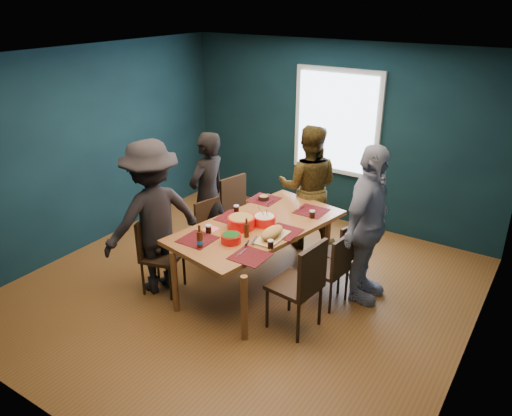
{
  "coord_description": "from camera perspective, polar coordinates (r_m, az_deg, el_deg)",
  "views": [
    {
      "loc": [
        2.93,
        -4.21,
        3.31
      ],
      "look_at": [
        0.07,
        0.19,
        1.02
      ],
      "focal_mm": 35.0,
      "sensor_mm": 36.0,
      "label": 1
    }
  ],
  "objects": [
    {
      "name": "cola_glass_b",
      "position": [
        5.3,
        1.67,
        -4.1
      ],
      "size": [
        0.07,
        0.07,
        0.09
      ],
      "color": "black",
      "rests_on": "dining_table"
    },
    {
      "name": "napkin_b",
      "position": [
        5.75,
        -5.17,
        -2.41
      ],
      "size": [
        0.15,
        0.15,
        0.0
      ],
      "primitive_type": "cube",
      "rotation": [
        0.0,
        0.0,
        -0.04
      ],
      "color": "#FF6B77",
      "rests_on": "dining_table"
    },
    {
      "name": "beer_bottle_b",
      "position": [
        5.52,
        -1.09,
        -2.51
      ],
      "size": [
        0.06,
        0.06,
        0.22
      ],
      "color": "#401A0B",
      "rests_on": "dining_table"
    },
    {
      "name": "cola_glass_d",
      "position": [
        6.14,
        -2.26,
        -0.08
      ],
      "size": [
        0.07,
        0.07,
        0.09
      ],
      "color": "black",
      "rests_on": "dining_table"
    },
    {
      "name": "napkin_c",
      "position": [
        5.17,
        -0.68,
        -5.49
      ],
      "size": [
        0.21,
        0.21,
        0.0
      ],
      "primitive_type": "cube",
      "rotation": [
        0.0,
        0.0,
        0.42
      ],
      "color": "#FF6B77",
      "rests_on": "dining_table"
    },
    {
      "name": "bowl_salad",
      "position": [
        5.74,
        -1.72,
        -1.6
      ],
      "size": [
        0.32,
        0.32,
        0.13
      ],
      "color": "red",
      "rests_on": "dining_table"
    },
    {
      "name": "chair_left_mid",
      "position": [
        6.46,
        -5.02,
        -2.3
      ],
      "size": [
        0.48,
        0.48,
        0.86
      ],
      "rotation": [
        0.0,
        0.0,
        -0.25
      ],
      "color": "black",
      "rests_on": "floor"
    },
    {
      "name": "person_back",
      "position": [
        6.82,
        6.01,
        2.37
      ],
      "size": [
        1.03,
        0.93,
        1.72
      ],
      "primitive_type": "imported",
      "rotation": [
        0.0,
        0.0,
        3.55
      ],
      "color": "black",
      "rests_on": "floor"
    },
    {
      "name": "napkin_a",
      "position": [
        5.68,
        3.11,
        -2.72
      ],
      "size": [
        0.19,
        0.19,
        0.0
      ],
      "primitive_type": "cube",
      "rotation": [
        0.0,
        0.0,
        0.32
      ],
      "color": "#FF6B77",
      "rests_on": "dining_table"
    },
    {
      "name": "cola_glass_c",
      "position": [
        6.03,
        6.44,
        -0.67
      ],
      "size": [
        0.07,
        0.07,
        0.09
      ],
      "color": "black",
      "rests_on": "dining_table"
    },
    {
      "name": "chair_right_near",
      "position": [
        5.16,
        5.35,
        -8.25
      ],
      "size": [
        0.52,
        0.52,
        1.04
      ],
      "rotation": [
        0.0,
        0.0,
        -0.12
      ],
      "color": "black",
      "rests_on": "floor"
    },
    {
      "name": "chair_left_near",
      "position": [
        5.98,
        -11.45,
        -4.59
      ],
      "size": [
        0.51,
        0.51,
        0.92
      ],
      "rotation": [
        0.0,
        0.0,
        0.26
      ],
      "color": "black",
      "rests_on": "floor"
    },
    {
      "name": "cutting_board",
      "position": [
        5.5,
        1.83,
        -2.94
      ],
      "size": [
        0.28,
        0.58,
        0.13
      ],
      "rotation": [
        0.0,
        0.0,
        0.03
      ],
      "color": "#DCBF76",
      "rests_on": "dining_table"
    },
    {
      "name": "chair_right_mid",
      "position": [
        5.65,
        8.86,
        -6.42
      ],
      "size": [
        0.45,
        0.45,
        0.88
      ],
      "rotation": [
        0.0,
        0.0,
        -0.13
      ],
      "color": "black",
      "rests_on": "floor"
    },
    {
      "name": "chair_right_far",
      "position": [
        6.02,
        10.13,
        -4.7
      ],
      "size": [
        0.49,
        0.49,
        0.86
      ],
      "rotation": [
        0.0,
        0.0,
        -0.33
      ],
      "color": "black",
      "rests_on": "floor"
    },
    {
      "name": "cola_glass_a",
      "position": [
        5.65,
        -5.45,
        -2.35
      ],
      "size": [
        0.07,
        0.07,
        0.1
      ],
      "color": "black",
      "rests_on": "dining_table"
    },
    {
      "name": "person_right",
      "position": [
        5.67,
        12.61,
        -1.94
      ],
      "size": [
        0.45,
        1.08,
        1.85
      ],
      "primitive_type": "imported",
      "rotation": [
        0.0,
        0.0,
        1.57
      ],
      "color": "white",
      "rests_on": "floor"
    },
    {
      "name": "dining_table",
      "position": [
        5.87,
        0.21,
        -2.59
      ],
      "size": [
        1.43,
        2.27,
        0.8
      ],
      "rotation": [
        0.0,
        0.0,
        -0.19
      ],
      "color": "#935B2C",
      "rests_on": "floor"
    },
    {
      "name": "small_bowl",
      "position": [
        6.52,
        0.88,
        1.18
      ],
      "size": [
        0.14,
        0.14,
        0.06
      ],
      "color": "black",
      "rests_on": "dining_table"
    },
    {
      "name": "person_near_left",
      "position": [
        5.86,
        -11.7,
        -1.07
      ],
      "size": [
        1.05,
        1.35,
        1.84
      ],
      "primitive_type": "imported",
      "rotation": [
        0.0,
        0.0,
        4.36
      ],
      "color": "black",
      "rests_on": "floor"
    },
    {
      "name": "beer_bottle_a",
      "position": [
        5.33,
        -6.44,
        -3.58
      ],
      "size": [
        0.07,
        0.07,
        0.26
      ],
      "color": "#401A0B",
      "rests_on": "dining_table"
    },
    {
      "name": "bowl_herbs",
      "position": [
        5.42,
        -2.88,
        -3.45
      ],
      "size": [
        0.22,
        0.22,
        0.1
      ],
      "color": "red",
      "rests_on": "dining_table"
    },
    {
      "name": "bowl_dumpling",
      "position": [
        5.82,
        0.97,
        -1.35
      ],
      "size": [
        0.26,
        0.26,
        0.25
      ],
      "color": "red",
      "rests_on": "dining_table"
    },
    {
      "name": "chair_left_far",
      "position": [
        6.89,
        -2.01,
        0.15
      ],
      "size": [
        0.54,
        0.54,
        0.99
      ],
      "rotation": [
        0.0,
        0.0,
        -0.24
      ],
      "color": "black",
      "rests_on": "floor"
    },
    {
      "name": "room",
      "position": [
        5.7,
        -0.15,
        3.63
      ],
      "size": [
        5.01,
        5.01,
        2.71
      ],
      "color": "brown",
      "rests_on": "ground"
    },
    {
      "name": "person_far_left",
      "position": [
        6.54,
        -5.55,
        1.39
      ],
      "size": [
        0.44,
        0.64,
        1.71
      ],
      "primitive_type": "imported",
      "rotation": [
        0.0,
        0.0,
        4.67
      ],
      "color": "black",
      "rests_on": "floor"
    }
  ]
}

